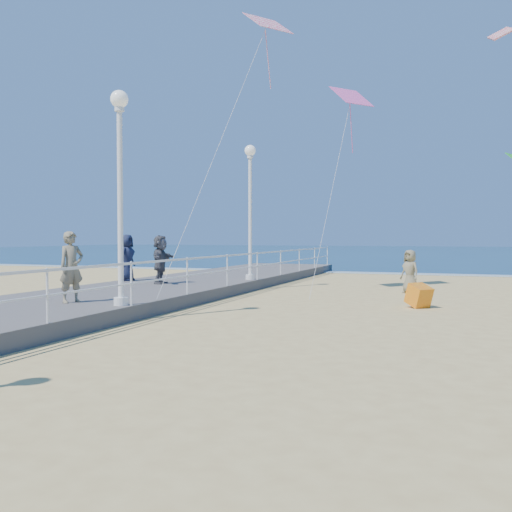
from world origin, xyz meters
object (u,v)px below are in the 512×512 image
(spectator_5, at_px, (160,259))
(box_kite, at_px, (419,298))
(lamp_post_mid, at_px, (120,174))
(spectator_4, at_px, (127,258))
(beach_walker_c, at_px, (410,272))
(lamp_post_far, at_px, (250,197))
(spectator_6, at_px, (71,267))

(spectator_5, distance_m, box_kite, 9.18)
(lamp_post_mid, height_order, spectator_4, lamp_post_mid)
(lamp_post_mid, xyz_separation_m, spectator_4, (-4.25, 6.77, -2.37))
(spectator_5, bearing_deg, beach_walker_c, -75.83)
(lamp_post_far, height_order, beach_walker_c, lamp_post_far)
(lamp_post_mid, height_order, lamp_post_far, same)
(lamp_post_mid, distance_m, spectator_6, 2.79)
(lamp_post_mid, distance_m, beach_walker_c, 11.83)
(lamp_post_far, distance_m, beach_walker_c, 6.77)
(spectator_5, relative_size, spectator_6, 0.95)
(spectator_4, bearing_deg, lamp_post_far, -68.48)
(spectator_5, distance_m, spectator_6, 6.03)
(beach_walker_c, relative_size, box_kite, 2.70)
(lamp_post_mid, relative_size, beach_walker_c, 3.29)
(spectator_4, bearing_deg, box_kite, -103.54)
(spectator_4, xyz_separation_m, box_kite, (11.01, -1.43, -1.00))
(lamp_post_far, relative_size, spectator_5, 3.01)
(spectator_5, bearing_deg, spectator_6, 178.27)
(lamp_post_mid, xyz_separation_m, lamp_post_far, (0.00, 9.00, 0.00))
(spectator_4, xyz_separation_m, spectator_6, (2.72, -6.72, 0.03))
(spectator_4, xyz_separation_m, spectator_5, (1.90, -0.75, -0.01))
(spectator_6, distance_m, beach_walker_c, 12.33)
(lamp_post_far, relative_size, spectator_6, 2.87)
(lamp_post_far, height_order, spectator_6, lamp_post_far)
(spectator_6, xyz_separation_m, box_kite, (8.28, 5.29, -1.03))
(lamp_post_mid, xyz_separation_m, beach_walker_c, (6.09, 9.73, -2.85))
(spectator_4, distance_m, spectator_6, 7.25)
(lamp_post_mid, distance_m, lamp_post_far, 9.00)
(spectator_5, height_order, box_kite, spectator_5)
(lamp_post_mid, bearing_deg, lamp_post_far, 90.00)
(lamp_post_far, height_order, box_kite, lamp_post_far)
(lamp_post_mid, distance_m, box_kite, 9.25)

